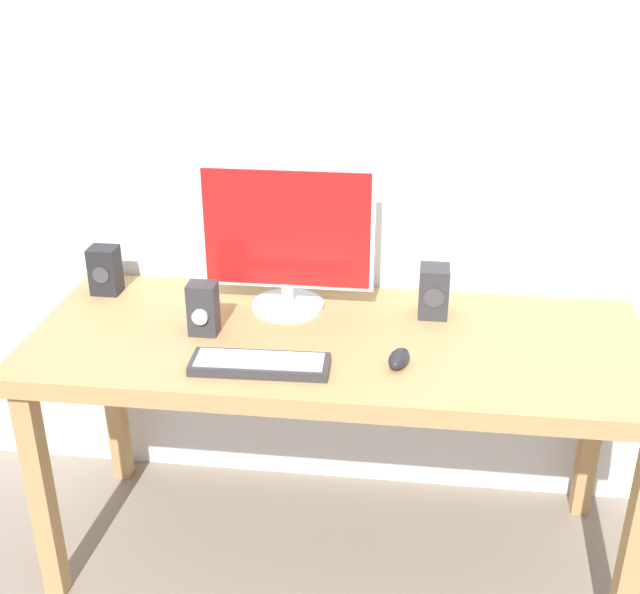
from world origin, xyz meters
TOP-DOWN VIEW (x-y plane):
  - ground_plane at (0.00, 0.00)m, footprint 6.00×6.00m
  - wall_back at (0.00, 0.39)m, footprint 3.03×0.04m
  - desk at (0.00, 0.00)m, footprint 1.74×0.69m
  - monitor at (-0.17, 0.18)m, footprint 0.51×0.22m
  - keyboard_primary at (-0.18, -0.20)m, footprint 0.37×0.13m
  - mouse at (0.18, -0.14)m, footprint 0.07×0.11m
  - speaker_right at (0.26, 0.17)m, footprint 0.09×0.10m
  - speaker_left at (-0.75, 0.21)m, footprint 0.09×0.08m
  - audio_controller at (-0.38, -0.02)m, footprint 0.08×0.08m

SIDE VIEW (x-z plane):
  - ground_plane at x=0.00m, z-range 0.00..0.00m
  - desk at x=0.00m, z-range 0.31..1.08m
  - keyboard_primary at x=-0.18m, z-range 0.77..0.80m
  - mouse at x=0.18m, z-range 0.77..0.81m
  - speaker_left at x=-0.75m, z-range 0.77..0.92m
  - audio_controller at x=-0.38m, z-range 0.77..0.92m
  - speaker_right at x=0.26m, z-range 0.77..0.92m
  - monitor at x=-0.17m, z-range 0.77..1.21m
  - wall_back at x=0.00m, z-range 0.00..3.00m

